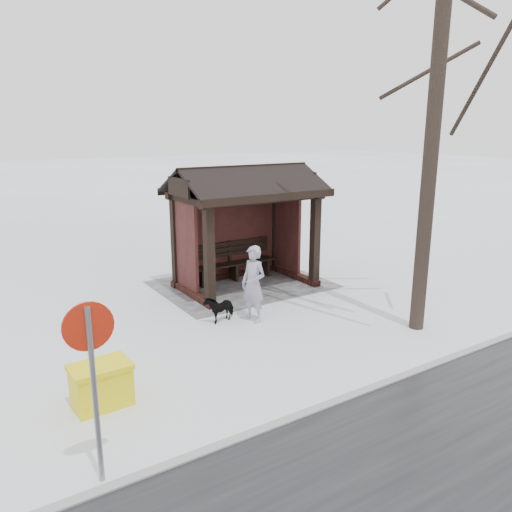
# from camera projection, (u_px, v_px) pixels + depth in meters

# --- Properties ---
(ground) EXTENTS (120.00, 120.00, 0.00)m
(ground) POSITION_uv_depth(u_px,v_px,m) (246.00, 286.00, 12.83)
(ground) COLOR white
(ground) RESTS_ON ground
(kerb) EXTENTS (120.00, 0.15, 0.06)m
(kerb) POSITION_uv_depth(u_px,v_px,m) (418.00, 371.00, 8.34)
(kerb) COLOR gray
(kerb) RESTS_ON ground
(trampled_patch) EXTENTS (4.20, 3.20, 0.02)m
(trampled_patch) POSITION_uv_depth(u_px,v_px,m) (242.00, 284.00, 12.99)
(trampled_patch) COLOR #98979D
(trampled_patch) RESTS_ON ground
(bus_shelter) EXTENTS (3.60, 2.40, 3.09)m
(bus_shelter) POSITION_uv_depth(u_px,v_px,m) (242.00, 202.00, 12.42)
(bus_shelter) COLOR #351513
(bus_shelter) RESTS_ON ground
(pedestrian) EXTENTS (0.53, 0.67, 1.62)m
(pedestrian) POSITION_uv_depth(u_px,v_px,m) (253.00, 284.00, 10.36)
(pedestrian) COLOR #9790A9
(pedestrian) RESTS_ON ground
(dog) EXTENTS (0.73, 0.47, 0.57)m
(dog) POSITION_uv_depth(u_px,v_px,m) (219.00, 308.00, 10.49)
(dog) COLOR black
(dog) RESTS_ON ground
(grit_bin) EXTENTS (0.87, 0.61, 0.65)m
(grit_bin) POSITION_uv_depth(u_px,v_px,m) (101.00, 385.00, 7.25)
(grit_bin) COLOR yellow
(grit_bin) RESTS_ON ground
(road_sign) EXTENTS (0.56, 0.09, 2.18)m
(road_sign) POSITION_uv_depth(u_px,v_px,m) (91.00, 354.00, 5.39)
(road_sign) COLOR gray
(road_sign) RESTS_ON ground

